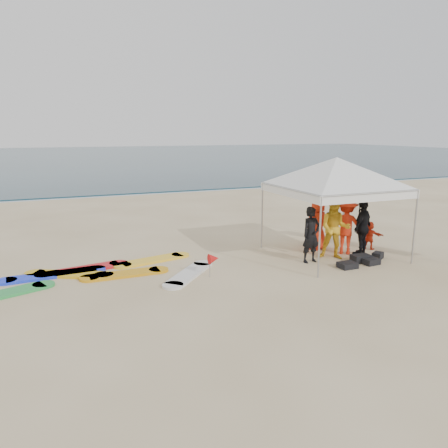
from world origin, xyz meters
The scene contains 13 objects.
ground centered at (0.00, 0.00, 0.00)m, with size 120.00×120.00×0.00m, color beige.
ocean centered at (0.00, 60.00, 0.04)m, with size 160.00×84.00×0.08m, color #0C2633.
shoreline_foam centered at (0.00, 18.20, 0.00)m, with size 160.00×1.20×0.01m, color silver.
person_black_a centered at (2.39, 1.78, 0.84)m, with size 0.61×0.40×1.67m, color black.
person_yellow centered at (3.27, 1.83, 0.94)m, with size 0.92×0.71×1.89m, color gold.
person_orange_a centered at (3.94, 2.15, 0.90)m, with size 1.17×0.67×1.81m, color red.
person_black_b centered at (4.28, 1.79, 0.89)m, with size 1.05×0.44×1.79m, color black.
person_orange_b centered at (3.41, 2.93, 0.86)m, with size 0.84×0.55×1.72m, color red.
person_seated centered at (5.01, 2.28, 0.47)m, with size 0.87×0.28×0.94m, color red.
canopy_tent centered at (3.43, 2.14, 3.05)m, with size 4.64×4.64×3.50m.
marker_pennant centered at (-0.75, 1.64, 0.49)m, with size 0.28×0.28×0.64m.
gear_pile centered at (3.73, 1.06, 0.10)m, with size 1.91×0.80×0.22m.
surfboard_spread centered at (-3.57, 2.98, 0.04)m, with size 6.14×3.03×0.07m.
Camera 1 is at (-4.78, -8.82, 3.84)m, focal length 35.00 mm.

